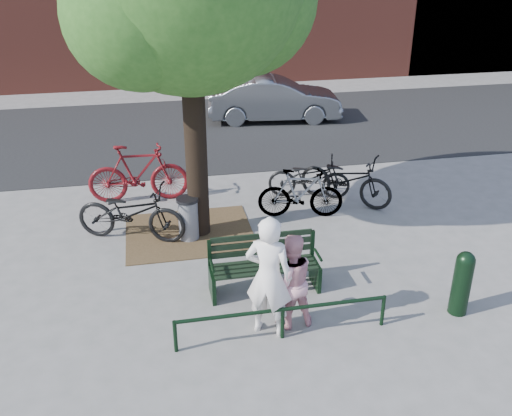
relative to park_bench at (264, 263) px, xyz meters
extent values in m
plane|color=gray|center=(0.00, -0.08, -0.48)|extent=(90.00, 90.00, 0.00)
cube|color=brown|center=(-1.00, 2.12, -0.47)|extent=(2.40, 2.00, 0.02)
cube|color=black|center=(0.00, 8.42, -0.47)|extent=(40.00, 7.00, 0.01)
cube|color=black|center=(-0.84, -0.08, -0.25)|extent=(0.06, 0.52, 0.45)
cube|color=black|center=(-0.84, 0.15, 0.19)|extent=(0.06, 0.06, 0.44)
cylinder|color=black|center=(-0.84, -0.18, 0.15)|extent=(0.04, 0.36, 0.04)
cube|color=black|center=(0.84, -0.08, -0.25)|extent=(0.06, 0.52, 0.45)
cube|color=black|center=(0.84, 0.15, 0.19)|extent=(0.06, 0.06, 0.44)
cylinder|color=black|center=(0.84, -0.18, 0.15)|extent=(0.04, 0.36, 0.04)
cube|color=black|center=(0.00, -0.08, -0.03)|extent=(1.64, 0.46, 0.04)
cube|color=black|center=(0.00, 0.15, 0.26)|extent=(1.64, 0.03, 0.47)
cylinder|color=black|center=(-1.50, -1.28, -0.23)|extent=(0.06, 0.06, 0.50)
cylinder|color=black|center=(0.00, -1.28, -0.23)|extent=(0.06, 0.06, 0.50)
cylinder|color=black|center=(1.50, -1.28, -0.23)|extent=(0.06, 0.06, 0.50)
cylinder|color=black|center=(0.00, -1.28, 0.00)|extent=(3.00, 0.06, 0.06)
cylinder|color=black|center=(-0.80, 2.12, 1.42)|extent=(0.40, 0.40, 3.80)
sphere|color=#27551A|center=(-1.60, 1.72, 3.62)|extent=(2.40, 2.40, 2.40)
imported|color=white|center=(-0.16, -1.09, 0.44)|extent=(0.80, 0.70, 1.84)
imported|color=pink|center=(0.18, -0.97, 0.25)|extent=(0.75, 0.61, 1.46)
cylinder|color=black|center=(2.75, -1.21, -0.03)|extent=(0.28, 0.28, 0.90)
sphere|color=black|center=(2.75, -1.21, 0.42)|extent=(0.28, 0.28, 0.28)
cylinder|color=gray|center=(-1.02, 1.92, -0.09)|extent=(0.37, 0.37, 0.78)
cylinder|color=black|center=(-1.02, 1.92, 0.33)|extent=(0.41, 0.41, 0.06)
imported|color=black|center=(-2.06, 2.12, 0.07)|extent=(2.20, 1.43, 1.09)
imported|color=#5E0D11|center=(-1.89, 3.83, 0.15)|extent=(2.14, 0.70, 1.27)
imported|color=black|center=(2.39, 2.89, 0.06)|extent=(2.01, 1.88, 1.07)
imported|color=gray|center=(1.27, 2.42, 0.03)|extent=(1.77, 0.81, 1.02)
imported|color=black|center=(1.71, 3.30, -0.02)|extent=(1.86, 1.09, 0.92)
imported|color=slate|center=(2.26, 9.07, 0.19)|extent=(4.17, 1.87, 1.33)
camera|label=1|loc=(-1.65, -7.60, 4.69)|focal=40.00mm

